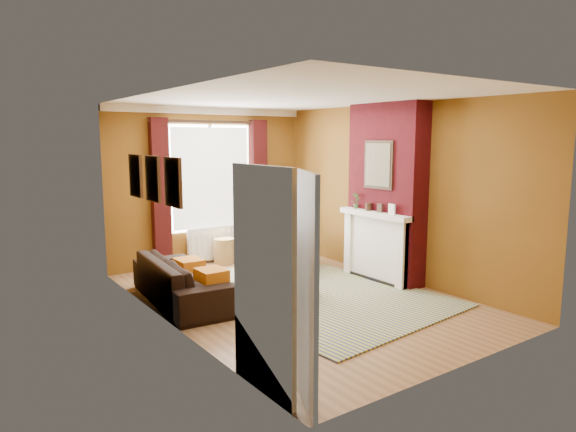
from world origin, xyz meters
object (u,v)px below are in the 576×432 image
object	(u,v)px
wicker_stool	(224,251)
floor_lamp	(289,188)
armchair	(282,250)
coffee_table	(280,268)
sofa	(182,280)

from	to	relation	value
wicker_stool	floor_lamp	world-z (taller)	floor_lamp
wicker_stool	floor_lamp	bearing A→B (deg)	-10.99
armchair	wicker_stool	xyz separation A→B (m)	(-0.70, 0.85, -0.08)
floor_lamp	coffee_table	bearing A→B (deg)	-128.59
sofa	coffee_table	world-z (taller)	sofa
armchair	wicker_stool	distance (m)	1.10
floor_lamp	armchair	bearing A→B (deg)	-133.31
wicker_stool	sofa	bearing A→B (deg)	-132.95
armchair	floor_lamp	world-z (taller)	floor_lamp
sofa	armchair	distance (m)	2.34
sofa	floor_lamp	distance (m)	3.27
sofa	coffee_table	bearing A→B (deg)	-99.51
wicker_stool	floor_lamp	distance (m)	1.70
coffee_table	wicker_stool	size ratio (longest dim) A/B	2.65
armchair	floor_lamp	xyz separation A→B (m)	(0.57, 0.60, 1.02)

